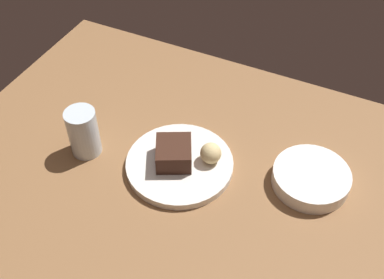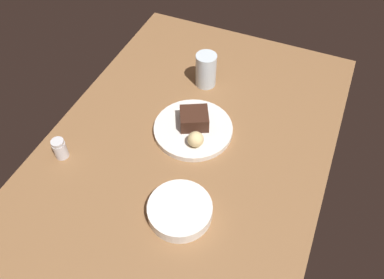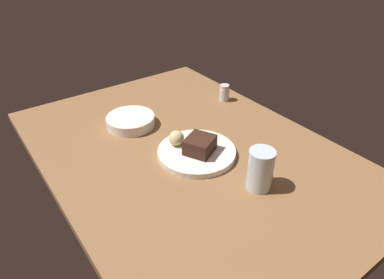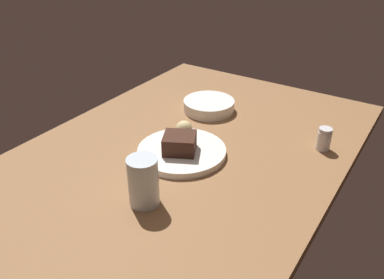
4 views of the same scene
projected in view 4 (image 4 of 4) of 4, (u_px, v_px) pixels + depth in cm
name	position (u px, v px, depth cm)	size (l,w,h in cm)	color
dining_table	(188.00, 152.00, 117.82)	(120.00, 84.00, 3.00)	brown
dessert_plate	(182.00, 152.00, 113.31)	(24.79, 24.79, 1.88)	white
chocolate_cake_slice	(180.00, 143.00, 110.57)	(8.66, 7.96, 4.95)	#381E14
bread_roll	(184.00, 129.00, 117.81)	(4.89, 4.89, 4.89)	#DBC184
salt_shaker	(324.00, 139.00, 114.66)	(3.95, 3.95, 6.72)	silver
water_glass	(143.00, 182.00, 92.19)	(7.15, 7.15, 12.05)	silver
side_bowl	(209.00, 105.00, 137.61)	(17.24, 17.24, 3.75)	white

